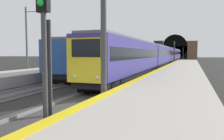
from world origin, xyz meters
The scene contains 12 objects.
ground_plane centered at (0.00, 0.00, 0.00)m, with size 320.00×320.00×0.00m, color black.
platform_right centered at (0.00, -4.63, 0.46)m, with size 112.00×4.85×0.93m, color #ADA89E.
platform_right_edge_strip centered at (0.00, -2.45, 0.93)m, with size 112.00×0.50×0.01m, color yellow.
track_main_line centered at (0.00, 0.00, 0.04)m, with size 160.00×3.05×0.21m.
train_main_approaching centered at (43.02, 0.00, 2.35)m, with size 80.86×2.76×5.04m.
train_adjacent_platform centered at (27.27, 5.10, 2.35)m, with size 41.52×3.24×5.02m.
railway_signal_near centered at (-3.83, -1.86, 3.03)m, with size 0.39×0.38×4.98m.
railway_signal_mid centered at (45.48, -1.86, 3.42)m, with size 0.39×0.38×5.69m.
railway_signal_far centered at (96.70, -1.86, 3.20)m, with size 0.39×0.38×5.49m.
tunnel_portal centered at (108.26, 2.55, 4.45)m, with size 2.80×21.22×12.12m.
catenary_mast_near centered at (12.29, 12.54, 4.18)m, with size 0.22×1.76×8.17m.
catenary_mast_far centered at (32.20, 12.53, 3.86)m, with size 0.22×1.96×7.53m.
Camera 1 is at (-9.45, -6.02, 2.73)m, focal length 36.01 mm.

